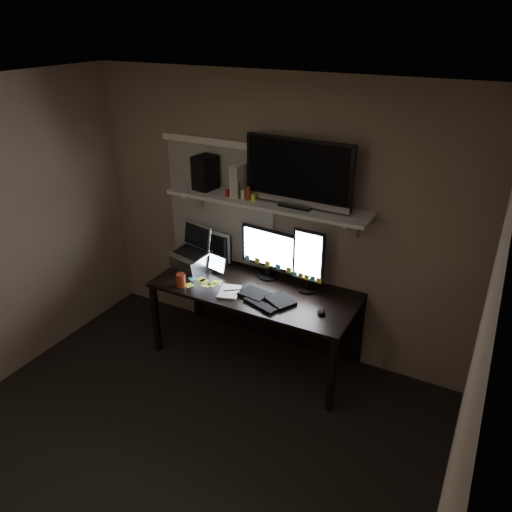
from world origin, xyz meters
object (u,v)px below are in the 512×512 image
Objects in this scene: tv at (298,173)px; cup at (181,280)px; laptop at (190,249)px; monitor_portrait at (308,261)px; speaker at (205,173)px; mouse at (321,312)px; monitor_landscape at (269,253)px; tablet at (218,264)px; keyboard at (267,297)px; game_console at (241,180)px; desk at (261,299)px.

cup is at bearing -150.40° from tv.
monitor_portrait is at bearing 18.87° from laptop.
tv reaches higher than speaker.
tv reaches higher than mouse.
tv is at bearing 6.88° from speaker.
monitor_landscape is 0.81m from cup.
monitor_landscape is 0.77m from mouse.
tv is (0.72, 0.10, 0.93)m from tablet.
laptop reaches higher than keyboard.
tablet is (-0.85, -0.09, -0.19)m from monitor_portrait.
game_console reaches higher than monitor_portrait.
monitor_portrait is 1.14m from laptop.
keyboard is (0.16, -0.35, -0.23)m from monitor_landscape.
keyboard is at bearing -59.70° from monitor_landscape.
speaker reaches higher than cup.
monitor_portrait is at bearing -5.69° from tv.
monitor_landscape is 1.13× the size of keyboard.
cup is at bearing -102.46° from tablet.
monitor_portrait is 1.17× the size of keyboard.
game_console is 0.36m from speaker.
tv reaches higher than laptop.
keyboard is 5.02× the size of mouse.
laptop is at bearing -170.86° from monitor_portrait.
speaker is (-0.61, 0.10, 1.08)m from desk.
laptop is 1.44× the size of game_console.
monitor_portrait is 1.13m from cup.
game_console reaches higher than tablet.
cup reaches higher than desk.
laptop is at bearing -170.56° from tv.
tablet is at bearing 179.92° from keyboard.
tablet reaches higher than desk.
laptop reaches higher than tablet.
mouse is at bearing -6.29° from speaker.
speaker is at bearing 92.05° from cup.
cup is 0.97m from speaker.
game_console is at bearing -171.72° from monitor_landscape.
laptop is at bearing -175.47° from desk.
tv is at bearing 89.03° from keyboard.
laptop is (-0.73, -0.17, -0.04)m from monitor_landscape.
laptop reaches higher than desk.
monitor_portrait reaches higher than tablet.
monitor_portrait reaches higher than cup.
keyboard is 0.53× the size of tv.
tv is at bearing 27.84° from cup.
tablet is at bearing -171.11° from monitor_portrait.
tablet is 1.79× the size of cup.
monitor_landscape reaches higher than cup.
cup is (-1.01, -0.45, -0.22)m from monitor_portrait.
desk is at bearing -1.11° from speaker.
cup is 1.02m from game_console.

